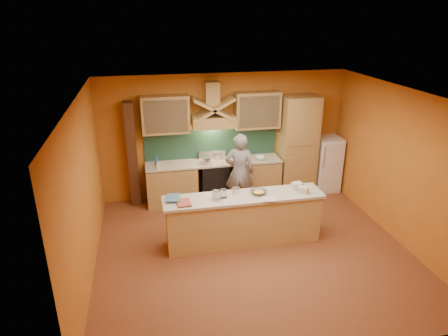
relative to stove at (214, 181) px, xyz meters
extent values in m
cube|color=brown|center=(0.30, -2.20, -0.45)|extent=(5.50, 5.00, 0.01)
cube|color=white|center=(0.30, -2.20, 2.35)|extent=(5.50, 5.00, 0.01)
cube|color=#C16F25|center=(0.30, 0.30, 0.95)|extent=(5.50, 0.02, 2.80)
cube|color=#C16F25|center=(0.30, -4.70, 0.95)|extent=(5.50, 0.02, 2.80)
cube|color=#C16F25|center=(-2.45, -2.20, 0.95)|extent=(0.02, 5.00, 2.80)
cube|color=#C16F25|center=(3.05, -2.20, 0.95)|extent=(0.02, 5.00, 2.80)
cube|color=tan|center=(-0.95, 0.00, -0.02)|extent=(1.10, 0.60, 0.86)
cube|color=tan|center=(0.95, 0.00, -0.02)|extent=(1.10, 0.60, 0.86)
cube|color=beige|center=(0.00, 0.00, 0.45)|extent=(3.00, 0.62, 0.04)
cube|color=black|center=(0.00, 0.00, 0.00)|extent=(0.60, 0.58, 0.90)
cube|color=#1B3D2F|center=(0.00, 0.28, 0.80)|extent=(3.00, 0.03, 0.70)
cube|color=tan|center=(0.00, 0.05, 1.37)|extent=(0.92, 0.50, 0.24)
cube|color=tan|center=(0.00, 0.15, 1.95)|extent=(0.30, 0.30, 0.50)
cube|color=tan|center=(-1.00, 0.12, 1.55)|extent=(1.00, 0.35, 0.80)
cube|color=tan|center=(1.00, 0.12, 1.55)|extent=(1.00, 0.35, 0.80)
cube|color=tan|center=(1.95, 0.00, 0.70)|extent=(0.80, 0.60, 2.30)
cube|color=white|center=(2.70, 0.00, 0.20)|extent=(0.58, 0.60, 1.30)
cube|color=#472816|center=(-1.75, 0.15, 0.70)|extent=(0.20, 0.30, 2.30)
cube|color=tan|center=(0.20, -1.90, -0.01)|extent=(2.80, 0.55, 0.88)
cube|color=beige|center=(0.20, -1.90, 0.47)|extent=(2.90, 0.62, 0.05)
imported|color=gray|center=(0.45, -0.54, 0.39)|extent=(0.69, 0.53, 1.69)
cylinder|color=silver|center=(-0.17, -0.09, 0.53)|extent=(0.27, 0.27, 0.15)
cylinder|color=silver|center=(0.11, 0.16, 0.52)|extent=(0.21, 0.21, 0.14)
imported|color=white|center=(-1.22, -0.20, 0.56)|extent=(0.08, 0.08, 0.17)
imported|color=#375498|center=(-1.25, 0.02, 0.58)|extent=(0.09, 0.09, 0.22)
imported|color=white|center=(1.03, -0.10, 0.51)|extent=(0.29, 0.29, 0.07)
cube|color=silver|center=(0.54, -0.09, 0.52)|extent=(0.31, 0.24, 0.11)
imported|color=#AA443D|center=(-1.01, -1.99, 0.51)|extent=(0.26, 0.33, 0.03)
imported|color=teal|center=(-1.17, -1.77, 0.53)|extent=(0.28, 0.35, 0.02)
cylinder|color=silver|center=(-0.31, -1.95, 0.58)|extent=(0.20, 0.20, 0.17)
cylinder|color=white|center=(-0.17, -1.88, 0.57)|extent=(0.14, 0.14, 0.16)
cube|color=white|center=(0.08, -1.78, 0.54)|extent=(0.11, 0.11, 0.09)
imported|color=silver|center=(0.48, -1.87, 0.53)|extent=(0.34, 0.34, 0.07)
cube|color=beige|center=(0.60, -2.14, 0.50)|extent=(0.27, 0.22, 0.02)
cube|color=beige|center=(1.24, -1.80, 0.56)|extent=(0.21, 0.19, 0.12)
cube|color=beige|center=(1.28, -1.99, 0.55)|extent=(0.24, 0.23, 0.11)
camera|label=1|loc=(-1.46, -8.14, 3.59)|focal=32.00mm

